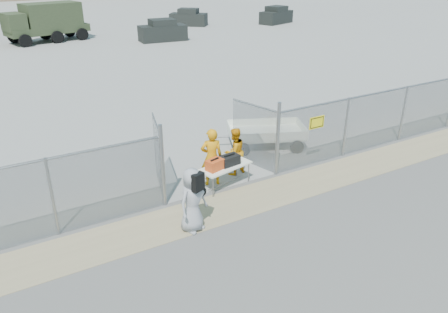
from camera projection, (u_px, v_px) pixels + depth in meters
ground at (260, 218)px, 12.14m from camera, size 160.00×160.00×0.00m
tarmac_inside at (32, 27)px, 45.25m from camera, size 160.00×80.00×0.01m
dirt_strip at (241, 202)px, 12.93m from camera, size 44.00×1.60×0.01m
chain_link_fence at (224, 157)px, 13.26m from camera, size 40.00×0.20×2.20m
folding_table at (225, 176)px, 13.71m from camera, size 1.80×1.04×0.72m
orange_bag at (215, 165)px, 13.24m from camera, size 0.59×0.47×0.32m
black_duffel at (229, 160)px, 13.57m from camera, size 0.67×0.45×0.30m
security_worker_left at (212, 157)px, 13.60m from camera, size 0.80×0.65×1.89m
security_worker_right at (234, 151)px, 14.33m from camera, size 0.88×0.73×1.61m
visitor at (192, 200)px, 11.29m from camera, size 1.02×0.84×1.79m
utility_trailer at (266, 135)px, 16.64m from camera, size 4.14×3.20×0.89m
military_truck at (47, 23)px, 36.96m from camera, size 6.99×3.83×3.16m
parked_vehicle_near at (163, 30)px, 37.51m from camera, size 4.09×2.10×1.79m
parked_vehicle_mid at (189, 17)px, 45.94m from camera, size 4.03×3.73×1.72m
parked_vehicle_far at (276, 15)px, 47.47m from camera, size 4.32×3.00×1.79m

